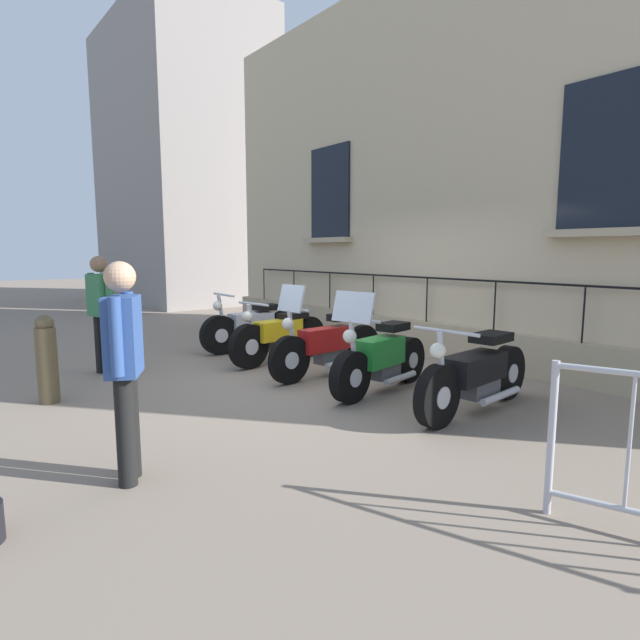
{
  "coord_description": "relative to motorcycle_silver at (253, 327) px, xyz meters",
  "views": [
    {
      "loc": [
        4.21,
        5.47,
        1.75
      ],
      "look_at": [
        -0.11,
        0.0,
        0.8
      ],
      "focal_mm": 28.29,
      "sensor_mm": 36.0,
      "label": 1
    }
  ],
  "objects": [
    {
      "name": "motorcycle_red",
      "position": [
        0.14,
        2.25,
        0.03
      ],
      "size": [
        2.08,
        0.54,
        1.32
      ],
      "color": "black",
      "rests_on": "ground_plane"
    },
    {
      "name": "motorcycle_black",
      "position": [
        -0.09,
        4.54,
        -0.0
      ],
      "size": [
        2.11,
        0.74,
        0.98
      ],
      "color": "black",
      "rests_on": "ground_plane"
    },
    {
      "name": "pedestrian_walking",
      "position": [
        2.59,
        0.15,
        0.54
      ],
      "size": [
        0.31,
        0.51,
        1.69
      ],
      "color": "black",
      "rests_on": "ground_plane"
    },
    {
      "name": "distant_building",
      "position": [
        -3.06,
        -9.86,
        4.36
      ],
      "size": [
        4.22,
        6.84,
        9.54
      ],
      "color": "gray",
      "rests_on": "ground_plane"
    },
    {
      "name": "ground_plane",
      "position": [
        0.35,
        2.21,
        -0.41
      ],
      "size": [
        60.0,
        60.0,
        0.0
      ],
      "primitive_type": "plane",
      "color": "gray"
    },
    {
      "name": "pedestrian_standing",
      "position": [
        3.43,
        3.89,
        0.54
      ],
      "size": [
        0.37,
        0.48,
        1.68
      ],
      "color": "black",
      "rests_on": "ground_plane"
    },
    {
      "name": "building_facade",
      "position": [
        -2.44,
        2.21,
        2.75
      ],
      "size": [
        0.82,
        12.15,
        6.5
      ],
      "color": "#C6B28E",
      "rests_on": "ground_plane"
    },
    {
      "name": "bollard",
      "position": [
        3.5,
        1.25,
        0.11
      ],
      "size": [
        0.23,
        0.23,
        1.04
      ],
      "color": "brown",
      "rests_on": "ground_plane"
    },
    {
      "name": "motorcycle_yellow",
      "position": [
        0.19,
        1.12,
        0.0
      ],
      "size": [
        1.93,
        0.67,
        0.99
      ],
      "color": "black",
      "rests_on": "ground_plane"
    },
    {
      "name": "motorcycle_silver",
      "position": [
        0.0,
        0.0,
        0.0
      ],
      "size": [
        2.02,
        0.74,
        1.04
      ],
      "color": "black",
      "rests_on": "ground_plane"
    },
    {
      "name": "motorcycle_green",
      "position": [
        0.15,
        3.32,
        0.0
      ],
      "size": [
        1.88,
        0.68,
        1.3
      ],
      "color": "black",
      "rests_on": "ground_plane"
    }
  ]
}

